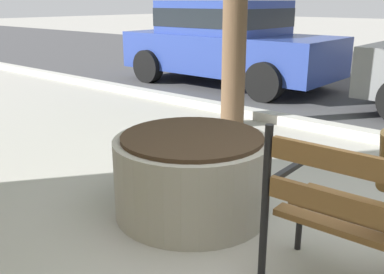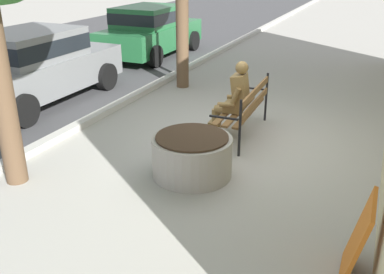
# 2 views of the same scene
# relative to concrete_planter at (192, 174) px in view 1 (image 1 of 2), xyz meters

# --- Properties ---
(concrete_planter) EXTENTS (1.17, 1.17, 0.61)m
(concrete_planter) POSITION_rel_concrete_planter_xyz_m (0.00, 0.00, 0.00)
(concrete_planter) COLOR gray
(concrete_planter) RESTS_ON ground
(parked_car_blue) EXTENTS (4.11, 1.93, 1.56)m
(parked_car_blue) POSITION_rel_concrete_planter_xyz_m (-2.99, 4.51, 0.54)
(parked_car_blue) COLOR navy
(parked_car_blue) RESTS_ON ground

